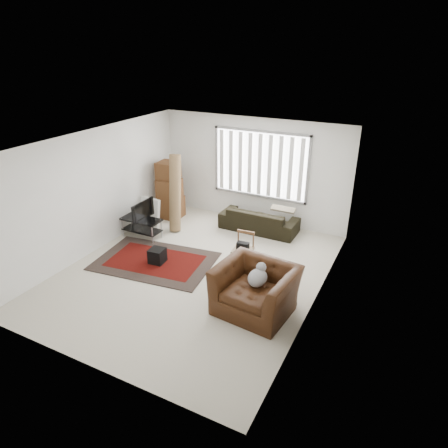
# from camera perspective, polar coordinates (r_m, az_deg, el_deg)

# --- Properties ---
(room) EXTENTS (6.00, 6.02, 2.71)m
(room) POSITION_cam_1_polar(r_m,az_deg,el_deg) (8.03, -2.49, 5.72)
(room) COLOR beige
(room) RESTS_ON ground
(persian_rug) EXTENTS (2.67, 1.95, 0.02)m
(persian_rug) POSITION_cam_1_polar(r_m,az_deg,el_deg) (8.84, -9.79, -5.24)
(persian_rug) COLOR black
(persian_rug) RESTS_ON ground
(tv_stand) EXTENTS (0.98, 0.44, 0.49)m
(tv_stand) POSITION_cam_1_polar(r_m,az_deg,el_deg) (9.82, -11.69, 0.02)
(tv_stand) COLOR black
(tv_stand) RESTS_ON ground
(tv) EXTENTS (0.10, 0.79, 0.46)m
(tv) POSITION_cam_1_polar(r_m,az_deg,el_deg) (9.67, -11.87, 1.98)
(tv) COLOR black
(tv) RESTS_ON tv_stand
(subwoofer) EXTENTS (0.34, 0.34, 0.31)m
(subwoofer) POSITION_cam_1_polar(r_m,az_deg,el_deg) (8.70, -9.52, -4.48)
(subwoofer) COLOR black
(subwoofer) RESTS_ON persian_rug
(moving_boxes) EXTENTS (0.65, 0.59, 1.52)m
(moving_boxes) POSITION_cam_1_polar(r_m,az_deg,el_deg) (10.73, -7.78, 4.54)
(moving_boxes) COLOR brown
(moving_boxes) RESTS_ON ground
(white_flatpack) EXTENTS (0.62, 0.27, 0.77)m
(white_flatpack) POSITION_cam_1_polar(r_m,az_deg,el_deg) (10.35, -10.54, 1.62)
(white_flatpack) COLOR silver
(white_flatpack) RESTS_ON ground
(rolled_rug) EXTENTS (0.44, 0.66, 1.91)m
(rolled_rug) POSITION_cam_1_polar(r_m,az_deg,el_deg) (9.92, -7.00, 4.38)
(rolled_rug) COLOR brown
(rolled_rug) RESTS_ON ground
(sofa) EXTENTS (1.95, 0.84, 0.75)m
(sofa) POSITION_cam_1_polar(r_m,az_deg,el_deg) (10.01, 5.03, 1.09)
(sofa) COLOR black
(sofa) RESTS_ON ground
(side_chair) EXTENTS (0.43, 0.43, 0.75)m
(side_chair) POSITION_cam_1_polar(r_m,az_deg,el_deg) (8.38, 2.74, -3.45)
(side_chair) COLOR #8D775C
(side_chair) RESTS_ON ground
(armchair) EXTENTS (1.43, 1.28, 0.98)m
(armchair) POSITION_cam_1_polar(r_m,az_deg,el_deg) (7.02, 4.53, -8.87)
(armchair) COLOR #381B0B
(armchair) RESTS_ON ground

